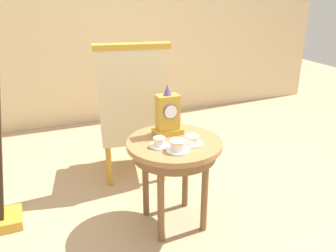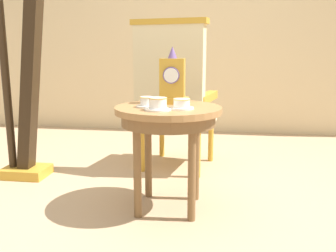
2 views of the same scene
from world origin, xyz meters
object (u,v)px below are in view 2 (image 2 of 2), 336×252
at_px(side_table, 168,121).
at_px(harp, 23,79).
at_px(teacup_right, 158,104).
at_px(mantel_clock, 172,81).
at_px(teacup_left, 147,103).
at_px(armchair, 174,95).
at_px(teacup_center, 182,104).

relative_size(side_table, harp, 0.34).
bearing_deg(teacup_right, mantel_clock, 81.16).
bearing_deg(mantel_clock, teacup_left, -126.10).
bearing_deg(harp, armchair, 17.11).
height_order(teacup_left, armchair, armchair).
xyz_separation_m(side_table, armchair, (-0.06, 0.72, 0.06)).
height_order(teacup_left, teacup_right, teacup_right).
bearing_deg(teacup_center, mantel_clock, 110.95).
relative_size(mantel_clock, harp, 0.19).
bearing_deg(mantel_clock, side_table, -92.30).
bearing_deg(teacup_left, armchair, 85.76).
xyz_separation_m(teacup_left, harp, (-0.98, 0.44, 0.09)).
distance_m(teacup_left, mantel_clock, 0.23).
distance_m(teacup_left, armchair, 0.76).
height_order(teacup_right, teacup_center, teacup_right).
relative_size(teacup_center, mantel_clock, 0.40).
relative_size(side_table, teacup_center, 4.53).
relative_size(teacup_right, teacup_center, 1.07).
height_order(teacup_center, harp, harp).
xyz_separation_m(mantel_clock, armchair, (-0.07, 0.59, -0.15)).
relative_size(teacup_right, harp, 0.08).
distance_m(mantel_clock, armchair, 0.61).
bearing_deg(teacup_right, side_table, 75.31).
distance_m(teacup_right, harp, 1.19).
distance_m(armchair, harp, 1.09).
bearing_deg(mantel_clock, teacup_right, -98.84).
relative_size(side_table, teacup_right, 4.23).
distance_m(side_table, harp, 1.18).
height_order(side_table, teacup_left, teacup_left).
bearing_deg(teacup_left, teacup_center, -11.19).
height_order(teacup_right, harp, harp).
bearing_deg(side_table, harp, 160.11).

